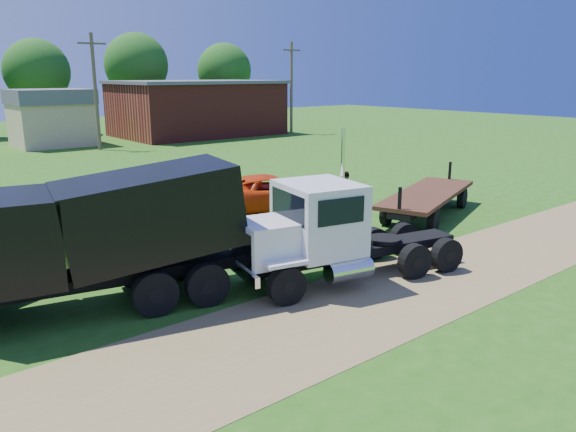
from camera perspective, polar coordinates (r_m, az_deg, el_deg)
ground at (r=15.55m, az=9.23°, el=-8.35°), size 140.00×140.00×0.00m
dirt_track at (r=15.55m, az=9.23°, el=-8.33°), size 120.00×4.20×0.01m
white_semi_tractor at (r=16.13m, az=3.43°, el=-1.71°), size 7.45×3.74×4.40m
black_dump_truck at (r=14.95m, az=-19.61°, el=-1.76°), size 8.65×4.19×3.67m
orange_pickup at (r=25.14m, az=-1.72°, el=2.42°), size 6.14×4.44×1.55m
flatbed_trailer at (r=24.67m, az=13.94°, el=1.83°), size 7.59×4.58×1.87m
spectator_b at (r=25.82m, az=5.77°, el=2.74°), size 0.90×0.76×1.62m
brick_building at (r=57.31m, az=-9.21°, el=10.80°), size 15.40×10.40×5.30m
tan_shed at (r=51.70m, az=-22.87°, el=9.26°), size 6.20×5.40×4.70m
utility_poles at (r=47.50m, az=-18.98°, el=12.03°), size 42.20×0.28×9.00m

